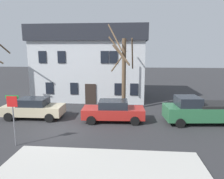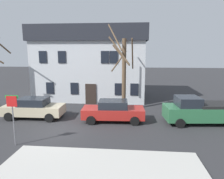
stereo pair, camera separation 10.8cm
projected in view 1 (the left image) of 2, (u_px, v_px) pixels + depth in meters
The scene contains 8 objects.
ground_plane at pixel (58, 131), 13.78m from camera, with size 120.00×120.00×0.00m, color #2D2D30.
building_main at pixel (91, 63), 23.80m from camera, with size 12.43×7.40×8.02m.
tree_bare_mid at pixel (123, 71), 17.95m from camera, with size 2.29×2.65×7.66m.
car_beige_sedan at pixel (34, 108), 16.46m from camera, with size 4.78×2.16×1.65m.
car_red_sedan at pixel (113, 111), 15.67m from camera, with size 4.78×2.17×1.65m.
pickup_truck_green at pixel (199, 110), 15.24m from camera, with size 5.28×2.58×2.03m.
street_sign_pole at pixel (13, 111), 11.31m from camera, with size 0.76×0.07×2.94m.
bicycle_leaning at pixel (42, 108), 18.14m from camera, with size 1.72×0.41×1.03m.
Camera 1 is at (4.70, -12.70, 5.26)m, focal length 32.68 mm.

